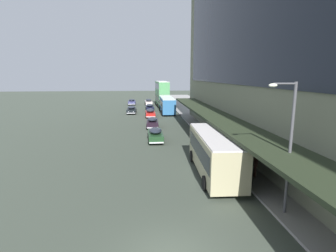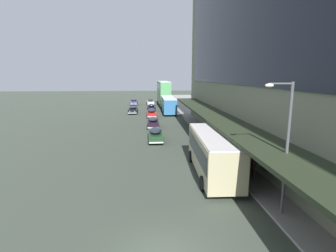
# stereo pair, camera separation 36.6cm
# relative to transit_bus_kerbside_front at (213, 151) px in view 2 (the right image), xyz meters

# --- Properties ---
(transit_bus_kerbside_front) EXTENTS (3.00, 9.18, 3.20)m
(transit_bus_kerbside_front) POSITION_rel_transit_bus_kerbside_front_xyz_m (0.00, 0.00, 0.00)
(transit_bus_kerbside_front) COLOR tan
(transit_bus_kerbside_front) RESTS_ON ground
(transit_bus_kerbside_rear) EXTENTS (2.92, 10.90, 6.08)m
(transit_bus_kerbside_rear) POSITION_rel_transit_bus_kerbside_front_xyz_m (-0.70, 45.06, 1.44)
(transit_bus_kerbside_rear) COLOR #4C9156
(transit_bus_kerbside_rear) RESTS_ON ground
(transit_bus_kerbside_far) EXTENTS (2.76, 9.88, 3.16)m
(transit_bus_kerbside_far) POSITION_rel_transit_bus_kerbside_front_xyz_m (-0.51, 33.44, -0.02)
(transit_bus_kerbside_far) COLOR #2F679D
(transit_bus_kerbside_far) RESTS_ON ground
(sedan_lead_near) EXTENTS (1.81, 4.89, 1.56)m
(sedan_lead_near) POSITION_rel_transit_bus_kerbside_front_xyz_m (-4.03, 28.91, -1.08)
(sedan_lead_near) COLOR #AB1C19
(sedan_lead_near) RESTS_ON ground
(sedan_trailing_near) EXTENTS (1.96, 5.05, 1.66)m
(sedan_trailing_near) POSITION_rel_transit_bus_kerbside_front_xyz_m (-3.93, 48.16, -1.03)
(sedan_trailing_near) COLOR beige
(sedan_trailing_near) RESTS_ON ground
(sedan_far_back) EXTENTS (2.00, 4.54, 1.48)m
(sedan_far_back) POSITION_rel_transit_bus_kerbside_front_xyz_m (-8.20, 49.64, -1.10)
(sedan_far_back) COLOR navy
(sedan_far_back) RESTS_ON ground
(sedan_oncoming_front) EXTENTS (1.87, 4.34, 1.56)m
(sedan_oncoming_front) POSITION_rel_transit_bus_kerbside_front_xyz_m (-4.03, 18.87, -1.07)
(sedan_oncoming_front) COLOR black
(sedan_oncoming_front) RESTS_ON ground
(sedan_second_near) EXTENTS (1.78, 4.77, 1.59)m
(sedan_second_near) POSITION_rel_transit_bus_kerbside_front_xyz_m (-3.98, 10.88, -1.06)
(sedan_second_near) COLOR #1B3A1F
(sedan_second_near) RESTS_ON ground
(sedan_second_mid) EXTENTS (1.94, 4.58, 1.50)m
(sedan_second_mid) POSITION_rel_transit_bus_kerbside_front_xyz_m (-7.65, 33.78, -1.10)
(sedan_second_mid) COLOR black
(sedan_second_mid) RESTS_ON ground
(sedan_trailing_mid) EXTENTS (1.85, 4.80, 1.45)m
(sedan_trailing_mid) POSITION_rel_transit_bus_kerbside_front_xyz_m (-3.88, 37.73, -1.12)
(sedan_trailing_mid) COLOR black
(sedan_trailing_mid) RESTS_ON ground
(pedestrian_at_kerb) EXTENTS (0.33, 0.61, 1.86)m
(pedestrian_at_kerb) POSITION_rel_transit_bus_kerbside_front_xyz_m (2.79, -1.20, -0.66)
(pedestrian_at_kerb) COLOR #372119
(pedestrian_at_kerb) RESTS_ON sidewalk_kerb
(street_lamp) EXTENTS (1.50, 0.28, 7.09)m
(street_lamp) POSITION_rel_transit_bus_kerbside_front_xyz_m (2.12, -6.25, 2.42)
(street_lamp) COLOR #4C4C51
(street_lamp) RESTS_ON sidewalk_kerb
(fire_hydrant) EXTENTS (0.20, 0.40, 0.70)m
(fire_hydrant) POSITION_rel_transit_bus_kerbside_front_xyz_m (2.02, 5.75, -1.35)
(fire_hydrant) COLOR red
(fire_hydrant) RESTS_ON sidewalk_kerb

